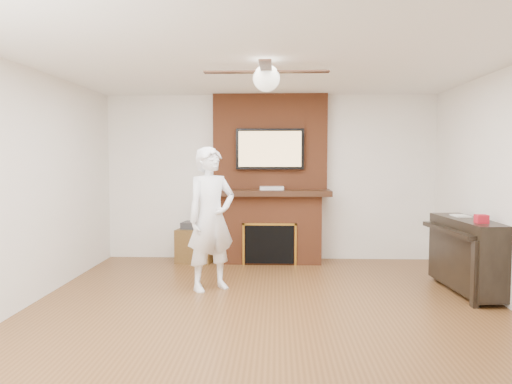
{
  "coord_description": "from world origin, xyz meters",
  "views": [
    {
      "loc": [
        0.1,
        -4.87,
        1.56
      ],
      "look_at": [
        -0.14,
        0.9,
        1.16
      ],
      "focal_mm": 35.0,
      "sensor_mm": 36.0,
      "label": 1
    }
  ],
  "objects_px": {
    "fireplace": "(270,195)",
    "side_table": "(196,243)",
    "person": "(211,219)",
    "piano": "(467,253)"
  },
  "relations": [
    {
      "from": "fireplace",
      "to": "side_table",
      "type": "relative_size",
      "value": 4.21
    },
    {
      "from": "person",
      "to": "side_table",
      "type": "height_order",
      "value": "person"
    },
    {
      "from": "person",
      "to": "side_table",
      "type": "distance_m",
      "value": 1.74
    },
    {
      "from": "person",
      "to": "side_table",
      "type": "relative_size",
      "value": 2.83
    },
    {
      "from": "fireplace",
      "to": "piano",
      "type": "relative_size",
      "value": 1.87
    },
    {
      "from": "side_table",
      "to": "piano",
      "type": "height_order",
      "value": "piano"
    },
    {
      "from": "fireplace",
      "to": "piano",
      "type": "xyz_separation_m",
      "value": [
        2.29,
        -1.66,
        -0.54
      ]
    },
    {
      "from": "person",
      "to": "piano",
      "type": "height_order",
      "value": "person"
    },
    {
      "from": "person",
      "to": "piano",
      "type": "distance_m",
      "value": 2.98
    },
    {
      "from": "side_table",
      "to": "piano",
      "type": "xyz_separation_m",
      "value": [
        3.39,
        -1.6,
        0.18
      ]
    }
  ]
}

